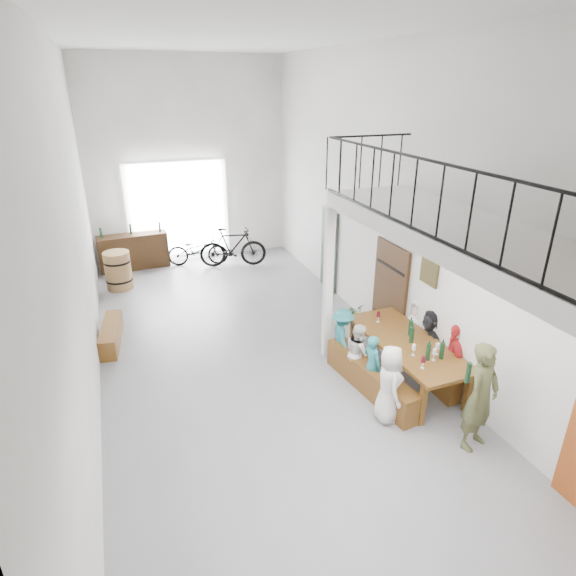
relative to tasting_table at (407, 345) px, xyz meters
name	(u,v)px	position (x,y,z in m)	size (l,w,h in m)	color
floor	(254,355)	(-2.20, 1.72, -0.71)	(12.00, 12.00, 0.00)	slate
room_walls	(247,165)	(-2.20, 1.72, 2.85)	(12.00, 12.00, 12.00)	white
gateway_portal	(178,212)	(-2.60, 7.66, 0.69)	(2.80, 0.08, 2.80)	white
right_wall_decor	(445,288)	(0.50, -0.15, 1.04)	(0.07, 8.28, 5.07)	#8B3A13
balcony	(473,243)	(-0.22, -1.40, 2.26)	(1.52, 5.62, 4.00)	white
tasting_table	(407,345)	(0.00, 0.00, 0.00)	(1.08, 2.51, 0.79)	brown
bench_inner	(370,378)	(-0.70, -0.06, -0.46)	(0.34, 2.14, 0.49)	brown
bench_wall	(420,364)	(0.37, 0.07, -0.49)	(0.25, 1.92, 0.44)	brown
tableware	(420,342)	(0.02, -0.30, 0.23)	(0.52, 1.65, 0.35)	black
side_bench	(111,334)	(-4.70, 3.13, -0.50)	(0.32, 1.44, 0.41)	brown
oak_barrel	(118,270)	(-4.41, 6.01, -0.23)	(0.65, 0.65, 0.95)	olive
serving_counter	(134,251)	(-3.95, 7.37, -0.22)	(1.84, 0.51, 0.97)	#331E0E
counter_bottles	(131,230)	(-3.95, 7.37, 0.40)	(1.59, 0.17, 0.28)	black
guest_left_a	(389,384)	(-0.81, -0.77, -0.08)	(0.61, 0.40, 1.26)	silver
guest_left_b	(372,365)	(-0.72, -0.12, -0.16)	(0.40, 0.26, 1.09)	#237076
guest_left_c	(358,352)	(-0.73, 0.34, -0.17)	(0.52, 0.40, 1.06)	silver
guest_left_d	(342,337)	(-0.75, 0.90, -0.16)	(0.71, 0.41, 1.09)	#237076
guest_right_a	(453,358)	(0.57, -0.49, -0.09)	(0.72, 0.30, 1.23)	red
guest_right_b	(429,341)	(0.55, 0.13, -0.10)	(1.13, 0.36, 1.22)	black
guest_right_c	(417,329)	(0.64, 0.63, -0.11)	(0.58, 0.38, 1.19)	silver
host_standing	(481,397)	(0.05, -1.71, 0.11)	(0.59, 0.39, 1.63)	#484C2A
potted_plant	(354,313)	(0.25, 2.33, -0.51)	(0.35, 0.30, 0.39)	#19461A
bicycle_near	(198,250)	(-2.25, 7.01, -0.27)	(0.59, 1.68, 0.88)	black
bicycle_far	(233,247)	(-1.34, 6.57, -0.15)	(0.52, 1.85, 1.11)	black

